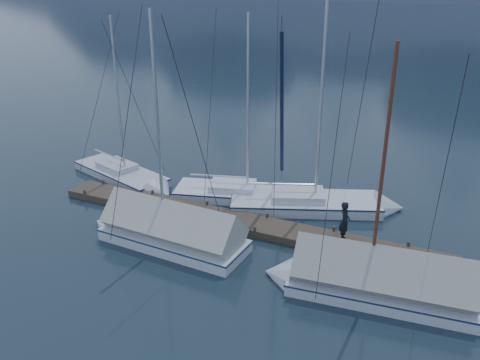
% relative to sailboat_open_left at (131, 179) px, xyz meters
% --- Properties ---
extents(ground, '(1000.00, 1000.00, 0.00)m').
position_rel_sailboat_open_left_xyz_m(ground, '(7.38, -4.17, -0.16)').
color(ground, black).
rests_on(ground, ground).
extents(dock, '(18.00, 1.50, 0.54)m').
position_rel_sailboat_open_left_xyz_m(dock, '(7.38, -2.17, -0.05)').
color(dock, '#382D23').
rests_on(dock, ground).
extents(mooring_posts, '(15.12, 1.52, 0.35)m').
position_rel_sailboat_open_left_xyz_m(mooring_posts, '(6.88, -2.17, 0.19)').
color(mooring_posts, '#382D23').
rests_on(mooring_posts, ground).
extents(sailboat_open_left, '(7.26, 3.98, 9.24)m').
position_rel_sailboat_open_left_xyz_m(sailboat_open_left, '(0.00, 0.00, 0.00)').
color(sailboat_open_left, silver).
rests_on(sailboat_open_left, ground).
extents(sailboat_open_mid, '(7.57, 3.92, 9.63)m').
position_rel_sailboat_open_left_xyz_m(sailboat_open_mid, '(6.96, 0.78, 0.01)').
color(sailboat_open_mid, silver).
rests_on(sailboat_open_mid, ground).
extents(sailboat_open_right, '(8.32, 5.07, 10.65)m').
position_rel_sailboat_open_left_xyz_m(sailboat_open_right, '(10.34, 1.14, 0.02)').
color(sailboat_open_right, silver).
rests_on(sailboat_open_right, ground).
extents(sailboat_covered_near, '(7.50, 3.18, 9.52)m').
position_rel_sailboat_open_left_xyz_m(sailboat_covered_near, '(13.38, -4.86, 0.31)').
color(sailboat_covered_near, silver).
rests_on(sailboat_covered_near, ground).
extents(sailboat_covered_far, '(7.32, 3.07, 10.12)m').
position_rel_sailboat_open_left_xyz_m(sailboat_covered_far, '(5.04, -4.78, 0.33)').
color(sailboat_covered_far, silver).
rests_on(sailboat_covered_far, ground).
extents(person, '(0.58, 0.70, 1.66)m').
position_rel_sailboat_open_left_xyz_m(person, '(11.91, -2.05, 1.01)').
color(person, black).
rests_on(person, dock).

